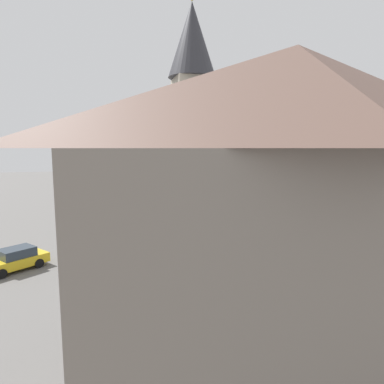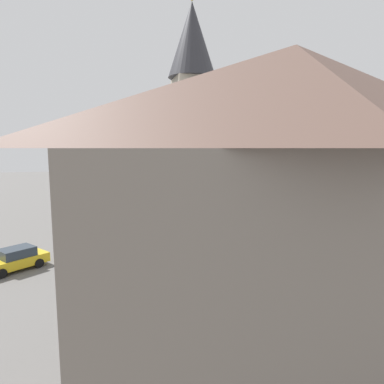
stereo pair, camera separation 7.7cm
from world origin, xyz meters
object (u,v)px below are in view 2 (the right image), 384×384
Objects in this scene: tree at (215,180)px; building_shop_left at (288,247)px; car_red_corner at (15,259)px; pedestrian at (123,266)px; car_silver_kerb at (349,237)px; building_terrace_right at (294,173)px; lamp_post at (319,218)px; car_blue_kerb at (267,226)px; clock_tower at (192,107)px.

tree is 0.59× the size of building_shop_left.
pedestrian reaches higher than car_red_corner.
car_silver_kerb is 13.03m from building_terrace_right.
tree is at bearing 26.38° from car_red_corner.
car_red_corner is at bearing 168.88° from lamp_post.
clock_tower is at bearing -165.37° from car_blue_kerb.
car_blue_kerb is 23.67m from building_shop_left.
tree is (17.72, 8.79, 4.07)m from car_red_corner.
car_blue_kerb is 0.42× the size of building_terrace_right.
building_terrace_right is 16.34m from lamp_post.
car_silver_kerb is at bearing -3.73° from car_red_corner.
lamp_post is at bearing -0.31° from pedestrian.
car_blue_kerb is at bearing 87.54° from lamp_post.
car_red_corner is (-21.32, -3.98, 0.00)m from car_blue_kerb.
car_blue_kerb is at bearing 129.38° from car_silver_kerb.
building_shop_left is at bearing -123.73° from building_terrace_right.
lamp_post is (14.08, -0.08, 2.19)m from pedestrian.
tree is at bearing 126.87° from car_blue_kerb.
building_shop_left reaches higher than car_blue_kerb.
building_terrace_right is at bearing 33.78° from pedestrian.
building_shop_left is (-7.26, -25.28, 0.71)m from tree.
car_blue_kerb and car_silver_kerb have the same top height.
building_shop_left is at bearing -57.61° from car_red_corner.
clock_tower is 18.57m from building_terrace_right.
car_blue_kerb is at bearing 14.63° from clock_tower.
building_terrace_right is (17.89, 26.80, -0.31)m from building_shop_left.
pedestrian is 13.72m from building_shop_left.
car_silver_kerb and car_red_corner have the same top height.
car_silver_kerb is 21.97m from building_shop_left.
car_blue_kerb and car_red_corner have the same top height.
tree is at bearing 73.99° from building_shop_left.
building_shop_left is 16.40m from lamp_post.
car_silver_kerb is at bearing -101.20° from building_terrace_right.
lamp_post is (-5.00, -2.43, 2.44)m from car_silver_kerb.
clock_tower reaches higher than lamp_post.
car_red_corner is 0.61× the size of tree.
car_red_corner is at bearing 149.58° from pedestrian.
building_shop_left is 2.55× the size of lamp_post.
building_shop_left reaches higher than tree.
clock_tower is 1.92× the size of building_terrace_right.
car_red_corner is at bearing -160.02° from building_terrace_right.
clock_tower reaches higher than car_silver_kerb.
car_silver_kerb is at bearing -51.75° from tree.
clock_tower is 4.56× the size of car_red_corner.
building_shop_left is (-10.86, -20.48, 4.79)m from car_blue_kerb.
lamp_post is (10.51, 12.37, -2.35)m from building_shop_left.
tree is at bearing 104.16° from lamp_post.
car_silver_kerb is 6.08m from lamp_post.
car_red_corner is 21.52m from lamp_post.
tree reaches higher than car_red_corner.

